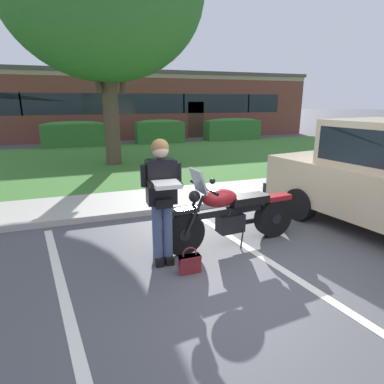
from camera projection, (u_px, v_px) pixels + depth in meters
name	position (u px, v px, depth m)	size (l,w,h in m)	color
ground_plane	(261.00, 269.00, 4.30)	(140.00, 140.00, 0.00)	#4C4C51
curb_strip	(193.00, 206.00, 6.68)	(60.00, 0.20, 0.12)	#ADA89E
concrete_walk	(181.00, 196.00, 7.45)	(60.00, 1.50, 0.08)	#ADA89E
grass_lawn	(139.00, 160.00, 12.09)	(60.00, 8.75, 0.06)	#3D752D
stall_stripe_0	(64.00, 297.00, 3.68)	(0.12, 4.40, 0.01)	silver
stall_stripe_1	(266.00, 259.00, 4.55)	(0.12, 4.40, 0.01)	silver
motorcycle	(236.00, 214.00, 4.95)	(2.24, 0.82, 1.26)	black
rider_person	(162.00, 193.00, 4.19)	(0.54, 0.60, 1.70)	black
handbag	(190.00, 262.00, 4.18)	(0.28, 0.13, 0.36)	maroon
hedge_left	(74.00, 134.00, 15.30)	(2.92, 0.90, 1.24)	#336B2D
hedge_center_left	(160.00, 131.00, 16.66)	(2.46, 0.90, 1.24)	#336B2D
hedge_center_right	(232.00, 129.00, 18.02)	(3.13, 0.90, 1.24)	#336B2D
brick_building	(102.00, 104.00, 21.55)	(25.49, 9.11, 3.83)	brown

